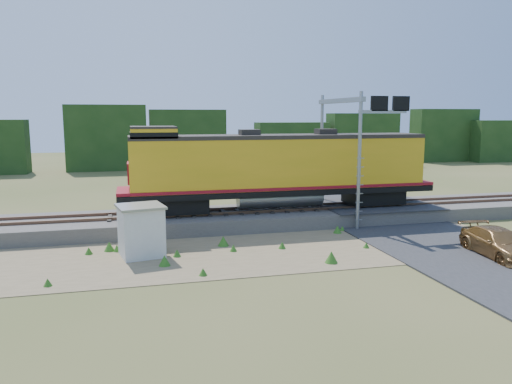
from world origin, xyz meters
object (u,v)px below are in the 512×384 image
object	(u,v)px
locomotive	(276,167)
shed	(141,231)
signal_gantry	(350,127)
car	(499,243)

from	to	relation	value
locomotive	shed	world-z (taller)	locomotive
signal_gantry	car	distance (m)	10.61
shed	signal_gantry	size ratio (longest dim) A/B	0.31
shed	signal_gantry	bearing A→B (deg)	9.81
car	locomotive	bearing A→B (deg)	135.10
locomotive	car	xyz separation A→B (m)	(7.77, -9.36, -2.69)
locomotive	signal_gantry	bearing A→B (deg)	-8.93
locomotive	car	size ratio (longest dim) A/B	4.23
signal_gantry	shed	bearing A→B (deg)	-159.54
car	shed	bearing A→B (deg)	170.74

